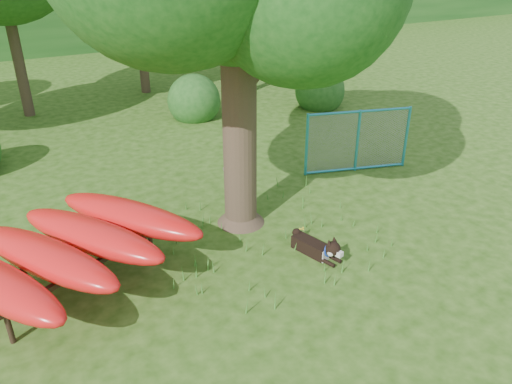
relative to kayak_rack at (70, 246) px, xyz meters
name	(u,v)px	position (x,y,z in m)	size (l,w,h in m)	color
ground	(277,267)	(3.40, -1.15, -0.86)	(80.00, 80.00, 0.00)	#21440D
wooden_post	(233,188)	(3.47, 0.84, -0.08)	(0.40, 0.14, 1.48)	brown
kayak_rack	(70,246)	(0.00, 0.00, 0.00)	(4.70, 4.23, 1.12)	black
husky_dog	(318,248)	(4.29, -1.20, -0.66)	(0.56, 1.24, 0.56)	black
fence_section	(358,141)	(7.48, 1.69, -0.03)	(2.75, 0.84, 2.76)	teal
wildflower_clump	(302,229)	(4.39, -0.47, -0.68)	(0.10, 0.10, 0.22)	#3E7B28
shrub_right	(319,107)	(9.90, 6.85, -0.86)	(1.80, 1.80, 1.80)	#1B4D19
shrub_mid	(195,118)	(5.40, 7.85, -0.86)	(1.80, 1.80, 1.80)	#1B4D19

